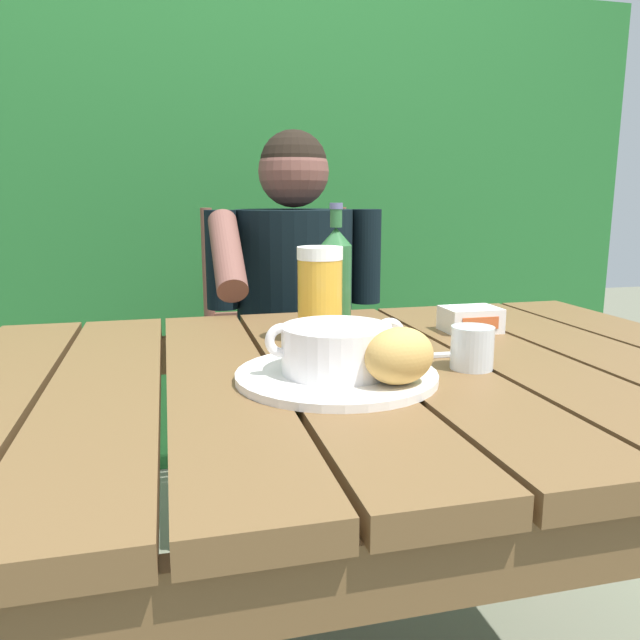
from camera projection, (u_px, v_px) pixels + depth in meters
name	position (u px, v px, depth m)	size (l,w,h in m)	color
dining_table	(324.00, 416.00, 1.00)	(1.48, 0.93, 0.75)	brown
hedge_backdrop	(237.00, 144.00, 2.50)	(3.19, 0.84, 2.80)	#24682C
chair_near_diner	(285.00, 373.00, 1.92)	(0.47, 0.43, 0.98)	brown
person_eating	(297.00, 313.00, 1.69)	(0.48, 0.47, 1.19)	black
serving_plate	(336.00, 375.00, 0.91)	(0.30, 0.30, 0.01)	white
soup_bowl	(337.00, 348.00, 0.90)	(0.21, 0.16, 0.08)	white
bread_roll	(399.00, 356.00, 0.84)	(0.13, 0.11, 0.08)	tan
beer_glass	(320.00, 294.00, 1.14)	(0.08, 0.08, 0.18)	gold
beer_bottle	(336.00, 278.00, 1.22)	(0.06, 0.06, 0.25)	#2A5F31
water_glass_small	(472.00, 348.00, 0.96)	(0.07, 0.07, 0.07)	silver
butter_tub	(470.00, 319.00, 1.23)	(0.11, 0.08, 0.05)	white
table_knife	(418.00, 355.00, 1.03)	(0.16, 0.02, 0.01)	silver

